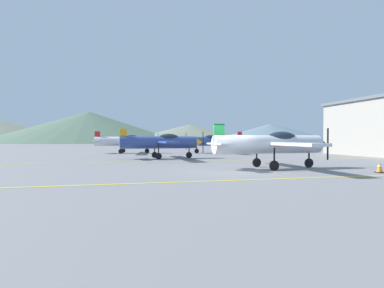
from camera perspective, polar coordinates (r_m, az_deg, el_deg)
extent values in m
plane|color=slate|center=(16.79, 7.37, -5.00)|extent=(400.00, 400.00, 0.00)
cube|color=yellow|center=(13.47, 12.76, -6.50)|extent=(80.00, 0.16, 0.01)
cube|color=yellow|center=(23.58, 1.35, -3.22)|extent=(80.00, 0.16, 0.01)
cylinder|color=silver|center=(18.35, 14.04, -0.07)|extent=(6.67, 1.21, 1.07)
cone|color=#1E8C3F|center=(20.34, 23.19, -0.01)|extent=(0.70, 0.93, 0.91)
cube|color=black|center=(20.57, 24.06, -0.01)|extent=(0.04, 0.12, 1.95)
ellipsoid|color=#1E2833|center=(18.78, 16.41, 0.93)|extent=(1.97, 0.92, 0.88)
cube|color=silver|center=(18.54, 15.11, 0.09)|extent=(1.25, 8.62, 0.16)
cube|color=silver|center=(17.13, 5.07, 0.04)|extent=(0.73, 2.55, 0.10)
cube|color=#1E8C3F|center=(17.13, 5.07, 1.84)|extent=(0.62, 0.13, 1.17)
cylinder|color=black|center=(19.81, 21.03, -1.91)|extent=(0.10, 0.10, 0.98)
cylinder|color=black|center=(19.84, 21.03, -3.33)|extent=(0.55, 0.13, 0.55)
cylinder|color=black|center=(17.34, 15.13, -2.30)|extent=(0.10, 0.10, 0.98)
cylinder|color=black|center=(17.38, 15.13, -3.91)|extent=(0.55, 0.13, 0.55)
cylinder|color=black|center=(19.24, 12.01, -1.95)|extent=(0.10, 0.10, 0.98)
cylinder|color=black|center=(19.27, 12.00, -3.41)|extent=(0.55, 0.13, 0.55)
cylinder|color=#33478C|center=(26.68, -6.25, 0.31)|extent=(6.69, 1.39, 1.07)
cone|color=#F2A519|center=(27.51, 1.30, 0.34)|extent=(0.73, 0.94, 0.91)
cube|color=black|center=(27.63, 2.08, 0.34)|extent=(0.04, 0.12, 1.95)
ellipsoid|color=#1E2833|center=(26.83, -4.40, 1.00)|extent=(1.99, 0.97, 0.88)
cube|color=#33478C|center=(26.75, -5.42, 0.42)|extent=(1.48, 8.64, 0.16)
cube|color=#33478C|center=(26.36, -12.76, 0.38)|extent=(0.80, 2.57, 0.10)
cube|color=#F2A519|center=(26.36, -12.77, 1.55)|extent=(0.62, 0.15, 1.17)
cylinder|color=black|center=(27.27, -0.56, -1.04)|extent=(0.10, 0.10, 0.98)
cylinder|color=black|center=(27.30, -0.56, -2.07)|extent=(0.55, 0.14, 0.55)
cylinder|color=black|center=(25.61, -6.29, -1.19)|extent=(0.10, 0.10, 0.98)
cylinder|color=black|center=(25.63, -6.29, -2.28)|extent=(0.55, 0.14, 0.55)
cylinder|color=black|center=(27.73, -7.01, -1.01)|extent=(0.10, 0.10, 0.98)
cylinder|color=black|center=(27.75, -7.00, -2.03)|extent=(0.55, 0.14, 0.55)
cylinder|color=#33478C|center=(36.80, 4.82, 0.52)|extent=(6.73, 2.04, 1.07)
cone|color=red|center=(35.34, -0.52, 0.50)|extent=(0.81, 1.00, 0.91)
cube|color=black|center=(35.20, -1.12, 0.50)|extent=(0.06, 0.12, 1.95)
ellipsoid|color=#1E2833|center=(36.42, 3.58, 1.02)|extent=(2.06, 1.16, 0.88)
cube|color=#33478C|center=(36.63, 4.27, 0.60)|extent=(2.33, 8.66, 0.16)
cube|color=#33478C|center=(38.23, 8.90, 0.61)|extent=(1.05, 2.61, 0.10)
cube|color=red|center=(38.23, 8.90, 1.41)|extent=(0.63, 0.21, 1.17)
cylinder|color=black|center=(35.69, 0.87, -0.54)|extent=(0.10, 0.10, 0.98)
cylinder|color=black|center=(35.71, 0.87, -1.33)|extent=(0.56, 0.20, 0.55)
cylinder|color=black|center=(37.87, 4.36, -0.45)|extent=(0.10, 0.10, 0.98)
cylinder|color=black|center=(37.88, 4.36, -1.19)|extent=(0.56, 0.20, 0.55)
cylinder|color=black|center=(35.94, 5.85, -0.53)|extent=(0.10, 0.10, 0.98)
cylinder|color=black|center=(35.96, 5.85, -1.32)|extent=(0.56, 0.20, 0.55)
cylinder|color=silver|center=(36.91, -12.67, 0.50)|extent=(6.73, 1.87, 1.07)
cone|color=red|center=(36.67, -6.97, 0.52)|extent=(0.79, 0.99, 0.91)
cube|color=black|center=(36.66, -6.36, 0.52)|extent=(0.05, 0.12, 1.95)
ellipsoid|color=#1E2833|center=(36.82, -11.31, 1.01)|extent=(2.05, 1.11, 0.88)
cube|color=silver|center=(36.87, -12.06, 0.58)|extent=(2.11, 8.67, 0.16)
cube|color=silver|center=(37.39, -17.28, 0.56)|extent=(0.99, 2.60, 0.10)
cube|color=red|center=(37.39, -17.29, 1.38)|extent=(0.63, 0.19, 1.17)
cylinder|color=black|center=(36.71, -8.42, -0.51)|extent=(0.10, 0.10, 0.98)
cylinder|color=black|center=(36.72, -8.41, -1.27)|extent=(0.56, 0.18, 0.55)
cylinder|color=black|center=(35.88, -13.17, -0.56)|extent=(0.10, 0.10, 0.98)
cylinder|color=black|center=(35.90, -13.17, -1.34)|extent=(0.56, 0.18, 0.55)
cylinder|color=black|center=(38.02, -12.77, -0.47)|extent=(0.10, 0.10, 0.98)
cylinder|color=black|center=(38.03, -12.76, -1.21)|extent=(0.56, 0.18, 0.55)
cube|color=black|center=(18.45, 31.65, -4.54)|extent=(0.36, 0.36, 0.04)
cone|color=orange|center=(18.43, 31.66, -3.62)|extent=(0.29, 0.29, 0.55)
cylinder|color=white|center=(18.42, 31.66, -3.54)|extent=(0.20, 0.20, 0.08)
cone|color=#4C6651|center=(142.65, -18.76, 3.04)|extent=(84.38, 84.38, 13.60)
cone|color=slate|center=(138.07, -0.41, 2.01)|extent=(65.36, 65.36, 8.00)
cone|color=slate|center=(170.66, 14.42, 2.06)|extent=(69.03, 69.03, 9.60)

